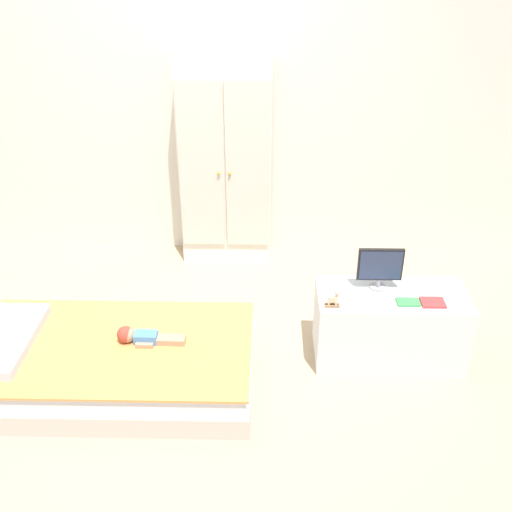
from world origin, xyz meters
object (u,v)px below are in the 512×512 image
object	(u,v)px
bed	(114,363)
doll	(138,336)
wardrobe	(226,166)
book_green	(408,302)
tv_stand	(389,325)
tv_monitor	(380,266)
rocking_horse_toy	(334,299)
book_red	(433,302)

from	to	relation	value
bed	doll	bearing A→B (deg)	12.37
doll	wardrobe	size ratio (longest dim) A/B	0.26
book_green	bed	bearing A→B (deg)	-173.85
tv_stand	book_green	xyz separation A→B (m)	(0.07, -0.09, 0.23)
tv_monitor	rocking_horse_toy	distance (m)	0.36
doll	tv_monitor	bearing A→B (deg)	12.48
bed	book_green	bearing A→B (deg)	6.15
bed	doll	xyz separation A→B (m)	(0.15, 0.03, 0.17)
book_green	doll	bearing A→B (deg)	-174.48
rocking_horse_toy	book_red	distance (m)	0.58
bed	book_red	xyz separation A→B (m)	(1.84, 0.18, 0.33)
book_red	doll	bearing A→B (deg)	-174.94
doll	rocking_horse_toy	world-z (taller)	rocking_horse_toy
tv_stand	book_red	distance (m)	0.32
tv_monitor	book_green	distance (m)	0.26
bed	book_red	bearing A→B (deg)	5.68
rocking_horse_toy	bed	bearing A→B (deg)	-173.56
tv_monitor	wardrobe	bearing A→B (deg)	129.83
bed	tv_stand	distance (m)	1.66
wardrobe	book_red	bearing A→B (deg)	-46.42
wardrobe	doll	bearing A→B (deg)	-105.51
tv_stand	book_green	bearing A→B (deg)	-53.77
tv_stand	rocking_horse_toy	bearing A→B (deg)	-160.32
bed	tv_monitor	distance (m)	1.65
wardrobe	bed	bearing A→B (deg)	-110.41
wardrobe	tv_monitor	xyz separation A→B (m)	(0.98, -1.18, -0.17)
bed	book_red	size ratio (longest dim) A/B	11.77
doll	tv_stand	world-z (taller)	tv_stand
wardrobe	book_green	size ratio (longest dim) A/B	11.83
tv_monitor	rocking_horse_toy	xyz separation A→B (m)	(-0.28, -0.20, -0.10)
tv_stand	book_green	size ratio (longest dim) A/B	6.87
tv_monitor	rocking_horse_toy	world-z (taller)	tv_monitor
tv_monitor	book_green	bearing A→B (deg)	-46.96
rocking_horse_toy	wardrobe	bearing A→B (deg)	116.85
rocking_horse_toy	book_green	world-z (taller)	rocking_horse_toy
bed	book_green	xyz separation A→B (m)	(1.70, 0.18, 0.33)
book_green	book_red	bearing A→B (deg)	0.00
tv_monitor	book_red	size ratio (longest dim) A/B	1.94
wardrobe	rocking_horse_toy	world-z (taller)	wardrobe
tv_monitor	book_red	bearing A→B (deg)	-28.78
tv_stand	tv_monitor	distance (m)	0.39
rocking_horse_toy	book_red	bearing A→B (deg)	4.00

